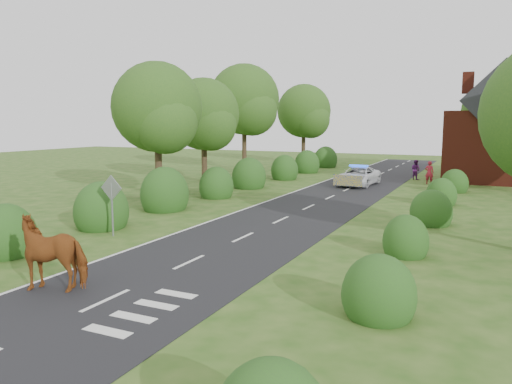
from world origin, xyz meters
The scene contains 16 objects.
ground centered at (0.00, 0.00, 0.00)m, with size 120.00×120.00×0.00m, color #265014.
road centered at (0.00, 15.00, 0.01)m, with size 6.00×70.00×0.02m, color black.
road_markings centered at (-1.60, 12.93, 0.03)m, with size 4.96×70.00×0.01m.
hedgerow_left centered at (-6.51, 11.69, 0.75)m, with size 2.75×50.41×3.00m.
hedgerow_right centered at (6.60, 11.21, 0.55)m, with size 2.10×45.78×2.10m.
tree_left_a centered at (-9.75, 11.86, 5.34)m, with size 5.74×5.60×8.38m.
tree_left_b centered at (-11.25, 19.86, 5.04)m, with size 5.74×5.60×8.07m.
tree_left_c centered at (-12.70, 29.83, 6.53)m, with size 6.97×6.80×10.22m.
tree_left_d centered at (-10.23, 39.85, 5.64)m, with size 6.15×6.00×8.89m.
tree_right_c centered at (9.27, 37.85, 5.34)m, with size 6.15×6.00×8.58m.
road_sign centered at (-5.00, 2.00, 1.65)m, with size 1.06×0.08×2.53m.
house centered at (9.49, 30.00, 3.79)m, with size 8.00×7.40×9.17m.
cow centered at (-2.07, -3.70, 0.87)m, with size 1.30×2.46×1.75m, color maroon.
police_van centered at (0.11, 22.70, 0.69)m, with size 2.56×5.12×1.52m.
pedestrian_red centered at (4.76, 25.76, 0.87)m, with size 0.64×0.42×1.75m, color #A51E2E.
pedestrian_purple centered at (3.41, 28.37, 0.81)m, with size 0.79×0.62×1.62m, color #5E1E67.
Camera 1 is at (8.96, -13.67, 4.68)m, focal length 35.00 mm.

